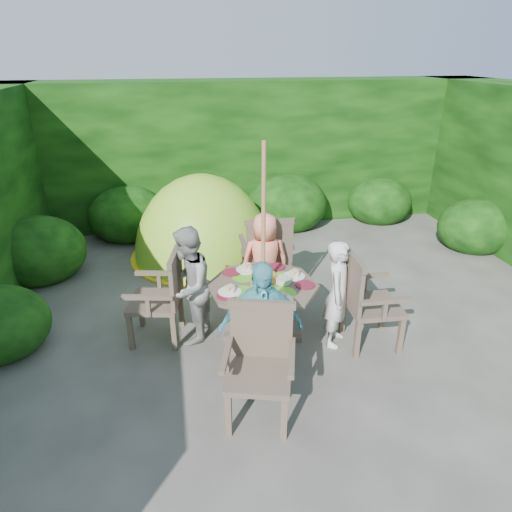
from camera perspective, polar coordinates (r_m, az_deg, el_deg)
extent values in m
plane|color=#45433E|center=(5.43, 6.34, -8.89)|extent=(60.00, 60.00, 0.00)
cube|color=black|center=(8.61, -1.02, 12.88)|extent=(9.00, 1.00, 2.50)
cylinder|color=#45382D|center=(5.02, 0.85, -7.29)|extent=(0.12, 0.12, 0.66)
cube|color=#45382D|center=(5.18, 0.83, -10.11)|extent=(0.87, 0.29, 0.06)
cube|color=#45382D|center=(5.18, 0.83, -10.11)|extent=(0.29, 0.87, 0.06)
cylinder|color=#45382D|center=(4.85, 0.88, -3.79)|extent=(1.44, 1.44, 0.04)
cylinder|color=#50C020|center=(4.69, -1.78, -4.51)|extent=(0.27, 0.27, 0.00)
cylinder|color=#50C020|center=(4.68, 3.43, -4.61)|extent=(0.27, 0.27, 0.00)
cylinder|color=#50C020|center=(5.00, -1.50, -2.58)|extent=(0.27, 0.27, 0.00)
cylinder|color=#50C020|center=(4.99, 3.38, -2.68)|extent=(0.27, 0.27, 0.00)
cylinder|color=#50C020|center=(4.84, 0.88, -3.57)|extent=(0.27, 0.27, 0.00)
cylinder|color=white|center=(5.01, 4.78, -2.52)|extent=(0.24, 0.24, 0.01)
cylinder|color=white|center=(5.14, -1.16, -1.70)|extent=(0.24, 0.24, 0.01)
cylinder|color=white|center=(4.68, -3.30, -4.50)|extent=(0.24, 0.24, 0.01)
cylinder|color=white|center=(4.54, 3.21, -5.50)|extent=(0.24, 0.24, 0.01)
cylinder|color=red|center=(4.84, 6.15, -3.58)|extent=(0.21, 0.21, 0.01)
cylinder|color=red|center=(5.21, 2.53, -1.35)|extent=(0.21, 0.21, 0.01)
cylinder|color=red|center=(5.09, -3.09, -2.04)|extent=(0.21, 0.21, 0.01)
cylinder|color=red|center=(4.63, -3.69, -4.91)|extent=(0.21, 0.21, 0.01)
cylinder|color=red|center=(4.46, 2.49, -6.06)|extent=(0.21, 0.21, 0.01)
cylinder|color=#5DA43F|center=(4.87, 3.41, -3.02)|extent=(0.17, 0.17, 0.06)
cylinder|color=#93623B|center=(4.66, 0.91, 0.81)|extent=(0.05, 0.05, 2.20)
cube|color=#45382D|center=(5.06, 14.41, -6.05)|extent=(0.57, 0.59, 0.05)
cube|color=#45382D|center=(5.10, 17.63, -9.41)|extent=(0.06, 0.06, 0.45)
cube|color=#45382D|center=(5.46, 15.57, -6.73)|extent=(0.06, 0.06, 0.45)
cube|color=#45382D|center=(4.92, 12.53, -10.08)|extent=(0.06, 0.06, 0.45)
cube|color=#45382D|center=(5.29, 10.79, -7.24)|extent=(0.06, 0.06, 0.45)
cube|color=#45382D|center=(4.83, 11.91, -3.35)|extent=(0.07, 0.56, 0.54)
cube|color=#45382D|center=(4.74, 15.92, -5.47)|extent=(0.54, 0.08, 0.04)
cube|color=#45382D|center=(5.19, 13.53, -2.44)|extent=(0.54, 0.08, 0.04)
cube|color=#45382D|center=(5.12, -12.52, -5.61)|extent=(0.63, 0.64, 0.05)
cube|color=#45382D|center=(5.49, -14.17, -6.44)|extent=(0.06, 0.06, 0.44)
cube|color=#45382D|center=(5.11, -15.42, -9.10)|extent=(0.06, 0.06, 0.44)
cube|color=#45382D|center=(5.39, -9.34, -6.59)|extent=(0.06, 0.06, 0.44)
cube|color=#45382D|center=(5.00, -10.22, -9.33)|extent=(0.06, 0.06, 0.44)
cube|color=#45382D|center=(4.93, -9.94, -2.81)|extent=(0.15, 0.55, 0.53)
cube|color=#45382D|center=(5.26, -12.09, -2.12)|extent=(0.53, 0.16, 0.04)
cube|color=#45382D|center=(4.79, -13.45, -5.05)|extent=(0.53, 0.16, 0.04)
cube|color=#45382D|center=(5.99, 1.20, -0.17)|extent=(0.58, 0.56, 0.06)
cube|color=#45382D|center=(6.36, 2.90, -1.10)|extent=(0.06, 0.06, 0.46)
cube|color=#45382D|center=(6.28, -1.43, -1.44)|extent=(0.06, 0.06, 0.46)
cube|color=#45382D|center=(5.94, 3.94, -3.09)|extent=(0.06, 0.06, 0.46)
cube|color=#45382D|center=(5.85, -0.70, -3.48)|extent=(0.06, 0.06, 0.46)
cube|color=#45382D|center=(5.64, 1.75, 1.49)|extent=(0.58, 0.05, 0.55)
cube|color=#45382D|center=(5.97, 3.92, 1.97)|extent=(0.06, 0.55, 0.04)
cube|color=#45382D|center=(5.86, -1.54, 1.59)|extent=(0.06, 0.55, 0.04)
cube|color=#45382D|center=(3.99, 0.34, -14.73)|extent=(0.67, 0.65, 0.05)
cube|color=#45382D|center=(3.99, -3.45, -19.14)|extent=(0.06, 0.06, 0.44)
cube|color=#45382D|center=(3.96, 3.53, -19.57)|extent=(0.06, 0.06, 0.44)
cube|color=#45382D|center=(4.33, -2.51, -14.99)|extent=(0.06, 0.06, 0.44)
cube|color=#45382D|center=(4.30, 3.78, -15.34)|extent=(0.06, 0.06, 0.44)
cube|color=#45382D|center=(4.02, 0.68, -9.37)|extent=(0.53, 0.19, 0.52)
cube|color=#45382D|center=(3.89, -3.72, -12.08)|extent=(0.19, 0.52, 0.04)
cube|color=#45382D|center=(3.85, 4.47, -12.52)|extent=(0.19, 0.52, 0.04)
imported|color=silver|center=(4.93, 10.24, -4.70)|extent=(0.47, 0.52, 1.20)
imported|color=#989893|center=(4.94, -8.46, -3.74)|extent=(0.67, 0.76, 1.32)
imported|color=#FF8769|center=(5.59, 1.11, -0.55)|extent=(0.61, 0.41, 1.21)
imported|color=#51B1BE|center=(4.17, 0.55, -9.11)|extent=(0.79, 0.34, 1.33)
ellipsoid|color=#83DB2A|center=(7.27, -6.54, 0.13)|extent=(2.14, 2.14, 2.57)
ellipsoid|color=black|center=(6.62, -6.12, -2.40)|extent=(0.73, 0.39, 0.88)
cylinder|color=yellow|center=(7.26, -6.55, 0.24)|extent=(2.25, 2.25, 0.03)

